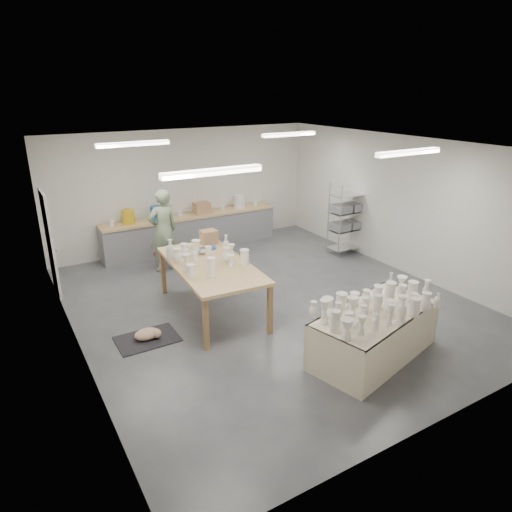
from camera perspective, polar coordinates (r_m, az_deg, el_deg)
room at (r=8.32m, az=0.63°, el=7.14°), size 8.00×8.02×3.00m
back_counter at (r=11.89m, az=-8.03°, el=3.21°), size 4.60×0.60×1.24m
wire_shelf at (r=11.56m, az=11.34°, el=4.74°), size 0.88×0.48×1.80m
drying_table at (r=7.35m, az=14.54°, el=-9.07°), size 2.36×1.56×1.14m
work_table at (r=8.40m, az=-6.02°, el=-0.66°), size 1.46×2.65×1.34m
rug at (r=7.95m, az=-13.42°, el=-10.05°), size 1.00×0.70×0.02m
cat at (r=7.90m, az=-13.31°, el=-9.44°), size 0.50×0.43×0.18m
potter at (r=10.41m, az=-11.52°, el=3.14°), size 0.73×0.52×1.89m
red_stool at (r=10.86m, az=-11.76°, el=0.22°), size 0.45×0.45×0.33m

